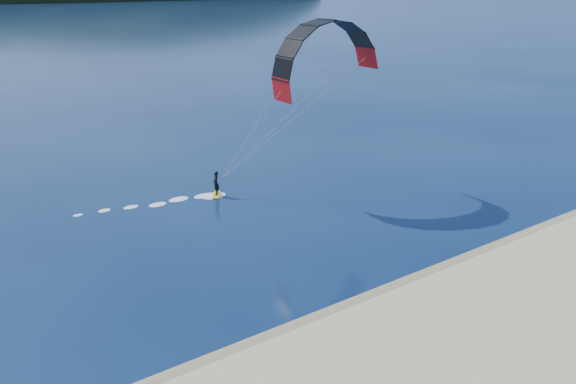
{
  "coord_description": "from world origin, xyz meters",
  "views": [
    {
      "loc": [
        -11.9,
        -12.54,
        15.49
      ],
      "look_at": [
        3.1,
        10.0,
        5.0
      ],
      "focal_mm": 33.09,
      "sensor_mm": 36.0,
      "label": 1
    }
  ],
  "objects": [
    {
      "name": "kitesurfer_near",
      "position": [
        12.67,
        19.73,
        8.85
      ],
      "size": [
        23.18,
        6.74,
        12.58
      ],
      "color": "yellow",
      "rests_on": "ground"
    },
    {
      "name": "wet_sand",
      "position": [
        0.0,
        4.5,
        0.05
      ],
      "size": [
        220.0,
        2.5,
        0.1
      ],
      "color": "#88734F",
      "rests_on": "ground"
    }
  ]
}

